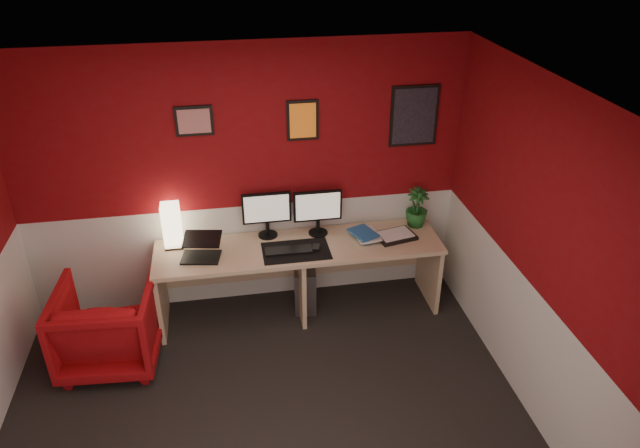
{
  "coord_description": "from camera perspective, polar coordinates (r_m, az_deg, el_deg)",
  "views": [
    {
      "loc": [
        -0.16,
        -3.14,
        3.51
      ],
      "look_at": [
        0.6,
        1.21,
        1.05
      ],
      "focal_mm": 33.13,
      "sensor_mm": 36.0,
      "label": 1
    }
  ],
  "objects": [
    {
      "name": "pc_tower",
      "position": [
        5.74,
        -1.48,
        -5.77
      ],
      "size": [
        0.25,
        0.47,
        0.45
      ],
      "primitive_type": "cube",
      "rotation": [
        0.0,
        0.0,
        -0.11
      ],
      "color": "#99999E",
      "rests_on": "ground"
    },
    {
      "name": "desk",
      "position": [
        5.56,
        -1.97,
        -5.32
      ],
      "size": [
        2.6,
        0.65,
        0.73
      ],
      "primitive_type": "cube",
      "color": "#D3B087",
      "rests_on": "ground"
    },
    {
      "name": "ceiling",
      "position": [
        3.3,
        -6.78,
        11.1
      ],
      "size": [
        4.0,
        3.5,
        0.01
      ],
      "primitive_type": "cube",
      "color": "white",
      "rests_on": "ground"
    },
    {
      "name": "zen_tray",
      "position": [
        5.53,
        7.3,
        -1.15
      ],
      "size": [
        0.39,
        0.32,
        0.03
      ],
      "primitive_type": "cube",
      "rotation": [
        0.0,
        0.0,
        0.21
      ],
      "color": "black",
      "rests_on": "desk"
    },
    {
      "name": "book_top",
      "position": [
        5.4,
        3.32,
        -1.16
      ],
      "size": [
        0.28,
        0.32,
        0.02
      ],
      "primitive_type": "imported",
      "rotation": [
        0.0,
        0.0,
        0.37
      ],
      "color": "#225C9D",
      "rests_on": "book_middle"
    },
    {
      "name": "wall_right",
      "position": [
        4.43,
        21.02,
        -3.7
      ],
      "size": [
        0.01,
        3.5,
        2.5
      ],
      "primitive_type": "cube",
      "color": "maroon",
      "rests_on": "ground"
    },
    {
      "name": "mouse",
      "position": [
        5.29,
        -0.38,
        -2.31
      ],
      "size": [
        0.08,
        0.11,
        0.03
      ],
      "primitive_type": "cube",
      "rotation": [
        0.0,
        0.0,
        -0.26
      ],
      "color": "black",
      "rests_on": "desk_mat"
    },
    {
      "name": "wainscot_back",
      "position": [
        5.74,
        -6.85,
        -2.71
      ],
      "size": [
        4.0,
        0.01,
        1.0
      ],
      "primitive_type": "cube",
      "color": "silver",
      "rests_on": "ground"
    },
    {
      "name": "monitor_right",
      "position": [
        5.41,
        -0.19,
        1.75
      ],
      "size": [
        0.45,
        0.06,
        0.58
      ],
      "primitive_type": "cube",
      "color": "black",
      "rests_on": "desk"
    },
    {
      "name": "ground",
      "position": [
        4.72,
        -4.92,
        -19.14
      ],
      "size": [
        4.0,
        3.5,
        0.01
      ],
      "primitive_type": "cube",
      "color": "black",
      "rests_on": "ground"
    },
    {
      "name": "book_bottom",
      "position": [
        5.46,
        3.55,
        -1.36
      ],
      "size": [
        0.28,
        0.33,
        0.03
      ],
      "primitive_type": "imported",
      "rotation": [
        0.0,
        0.0,
        0.27
      ],
      "color": "#225C9D",
      "rests_on": "desk"
    },
    {
      "name": "art_center",
      "position": [
        5.21,
        -1.69,
        9.99
      ],
      "size": [
        0.28,
        0.02,
        0.36
      ],
      "primitive_type": "cube",
      "color": "orange",
      "rests_on": "wall_back"
    },
    {
      "name": "potted_plant",
      "position": [
        5.68,
        9.34,
        1.59
      ],
      "size": [
        0.23,
        0.23,
        0.38
      ],
      "primitive_type": "imported",
      "rotation": [
        0.0,
        0.0,
        0.07
      ],
      "color": "#19591E",
      "rests_on": "desk"
    },
    {
      "name": "wainscot_right",
      "position": [
        4.86,
        19.39,
        -11.17
      ],
      "size": [
        0.01,
        3.5,
        1.0
      ],
      "primitive_type": "cube",
      "color": "silver",
      "rests_on": "ground"
    },
    {
      "name": "art_right",
      "position": [
        5.45,
        9.08,
        10.28
      ],
      "size": [
        0.44,
        0.02,
        0.56
      ],
      "primitive_type": "cube",
      "color": "black",
      "rests_on": "wall_back"
    },
    {
      "name": "keyboard",
      "position": [
        5.27,
        -3.05,
        -2.55
      ],
      "size": [
        0.42,
        0.15,
        0.02
      ],
      "primitive_type": "cube",
      "rotation": [
        0.0,
        0.0,
        -0.02
      ],
      "color": "black",
      "rests_on": "desk_mat"
    },
    {
      "name": "armchair",
      "position": [
        5.31,
        -19.76,
        -9.15
      ],
      "size": [
        0.85,
        0.87,
        0.74
      ],
      "primitive_type": "imported",
      "rotation": [
        0.0,
        0.0,
        3.07
      ],
      "color": "#B01519",
      "rests_on": "ground"
    },
    {
      "name": "desk_mat",
      "position": [
        5.28,
        -2.33,
        -2.61
      ],
      "size": [
        0.6,
        0.38,
        0.01
      ],
      "primitive_type": "cube",
      "color": "black",
      "rests_on": "desk"
    },
    {
      "name": "book_middle",
      "position": [
        5.44,
        3.46,
        -1.2
      ],
      "size": [
        0.24,
        0.31,
        0.02
      ],
      "primitive_type": "imported",
      "rotation": [
        0.0,
        0.0,
        0.1
      ],
      "color": "silver",
      "rests_on": "book_bottom"
    },
    {
      "name": "wall_back",
      "position": [
        5.39,
        -7.32,
        4.1
      ],
      "size": [
        4.0,
        0.01,
        2.5
      ],
      "primitive_type": "cube",
      "color": "maroon",
      "rests_on": "ground"
    },
    {
      "name": "shoji_lamp",
      "position": [
        5.42,
        -14.1,
        -0.25
      ],
      "size": [
        0.16,
        0.16,
        0.4
      ],
      "primitive_type": "cube",
      "color": "#FFE5B2",
      "rests_on": "desk"
    },
    {
      "name": "monitor_left",
      "position": [
        5.4,
        -5.18,
        1.54
      ],
      "size": [
        0.45,
        0.06,
        0.58
      ],
      "primitive_type": "cube",
      "color": "black",
      "rests_on": "desk"
    },
    {
      "name": "laptop",
      "position": [
        5.23,
        -11.52,
        -2.23
      ],
      "size": [
        0.37,
        0.29,
        0.22
      ],
      "primitive_type": "cube",
      "rotation": [
        0.0,
        0.0,
        -0.18
      ],
      "color": "black",
      "rests_on": "desk"
    },
    {
      "name": "art_left",
      "position": [
        5.16,
        -12.06,
        9.71
      ],
      "size": [
        0.32,
        0.02,
        0.26
      ],
      "primitive_type": "cube",
      "color": "red",
      "rests_on": "wall_back"
    }
  ]
}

